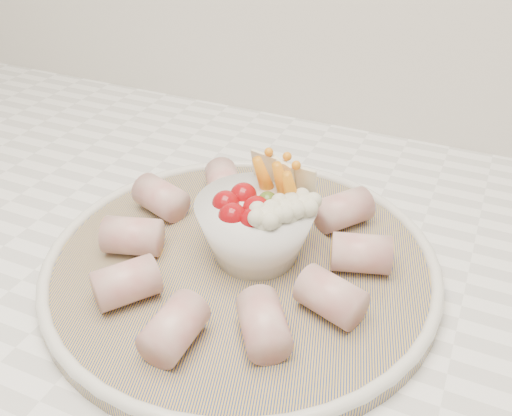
% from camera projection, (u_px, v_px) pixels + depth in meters
% --- Properties ---
extents(serving_platter, '(0.47, 0.47, 0.02)m').
position_uv_depth(serving_platter, '(241.00, 263.00, 0.56)').
color(serving_platter, navy).
rests_on(serving_platter, kitchen_counter).
extents(veggie_bowl, '(0.12, 0.12, 0.10)m').
position_uv_depth(veggie_bowl, '(259.00, 224.00, 0.54)').
color(veggie_bowl, white).
rests_on(veggie_bowl, serving_platter).
extents(cured_meat_rolls, '(0.29, 0.28, 0.04)m').
position_uv_depth(cured_meat_rolls, '(241.00, 244.00, 0.55)').
color(cured_meat_rolls, '#B25351').
rests_on(cured_meat_rolls, serving_platter).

